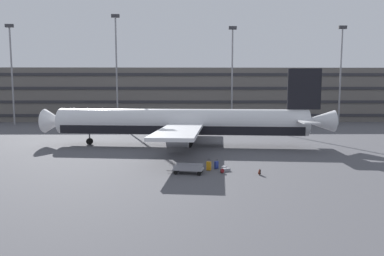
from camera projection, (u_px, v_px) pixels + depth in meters
ground_plane at (167, 147)px, 43.78m from camera, size 600.00×600.00×0.00m
terminal_structure at (178, 95)px, 91.01m from camera, size 147.85×17.31×13.71m
airliner at (183, 123)px, 44.29m from camera, size 39.52×32.10×10.31m
light_mast_far_left at (12, 68)px, 73.64m from camera, size 1.80×0.50×22.58m
light_mast_left at (116, 63)px, 73.76m from camera, size 1.80×0.50×24.76m
light_mast_center_left at (232, 69)px, 74.16m from camera, size 1.80×0.50×22.21m
light_mast_center_right at (341, 68)px, 74.40m from camera, size 1.80×0.50×22.38m
suitcase_upright at (209, 166)px, 30.05m from camera, size 0.47×0.39×1.05m
suitcase_small at (216, 165)px, 30.73m from camera, size 0.41×0.39×0.88m
suitcase_black at (224, 167)px, 30.83m from camera, size 0.64×0.74×0.24m
suitcase_purple at (226, 170)px, 29.90m from camera, size 0.90×0.71×0.25m
backpack_orange at (259, 172)px, 28.42m from camera, size 0.31×0.40×0.56m
backpack_scuffed at (222, 171)px, 29.03m from camera, size 0.43×0.35×0.47m
baggage_cart at (188, 169)px, 28.89m from camera, size 3.37×1.77×0.82m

